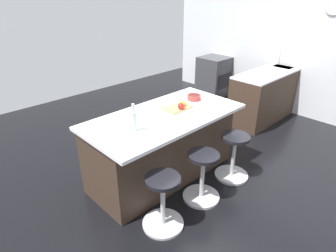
% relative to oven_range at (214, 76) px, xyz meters
% --- Properties ---
extents(ground_plane, '(7.84, 7.84, 0.00)m').
position_rel_oven_range_xyz_m(ground_plane, '(2.67, 1.73, -0.44)').
color(ground_plane, black).
extents(interior_partition_left, '(0.15, 5.94, 2.88)m').
position_rel_oven_range_xyz_m(interior_partition_left, '(-0.35, 1.73, 1.00)').
color(interior_partition_left, silver).
rests_on(interior_partition_left, ground_plane).
extents(sink_cabinet, '(2.27, 0.60, 1.18)m').
position_rel_oven_range_xyz_m(sink_cabinet, '(-0.00, 1.48, 0.02)').
color(sink_cabinet, '#38281E').
rests_on(sink_cabinet, ground_plane).
extents(oven_range, '(0.60, 0.61, 0.87)m').
position_rel_oven_range_xyz_m(oven_range, '(0.00, 0.00, 0.00)').
color(oven_range, '#38383D').
rests_on(oven_range, ground_plane).
extents(kitchen_island, '(1.98, 0.98, 0.89)m').
position_rel_oven_range_xyz_m(kitchen_island, '(2.98, 1.50, 0.01)').
color(kitchen_island, '#38281E').
rests_on(kitchen_island, ground_plane).
extents(stool_by_window, '(0.44, 0.44, 0.61)m').
position_rel_oven_range_xyz_m(stool_by_window, '(2.35, 2.16, -0.15)').
color(stool_by_window, '#B7B7BC').
rests_on(stool_by_window, ground_plane).
extents(stool_middle, '(0.44, 0.44, 0.61)m').
position_rel_oven_range_xyz_m(stool_middle, '(2.98, 2.16, -0.15)').
color(stool_middle, '#B7B7BC').
rests_on(stool_middle, ground_plane).
extents(stool_near_camera, '(0.44, 0.44, 0.61)m').
position_rel_oven_range_xyz_m(stool_near_camera, '(3.61, 2.16, -0.15)').
color(stool_near_camera, '#B7B7BC').
rests_on(stool_near_camera, ground_plane).
extents(cutting_board, '(0.36, 0.24, 0.02)m').
position_rel_oven_range_xyz_m(cutting_board, '(2.73, 1.51, 0.46)').
color(cutting_board, tan).
rests_on(cutting_board, kitchen_island).
extents(apple_red, '(0.08, 0.08, 0.08)m').
position_rel_oven_range_xyz_m(apple_red, '(2.75, 1.58, 0.51)').
color(apple_red, red).
rests_on(apple_red, cutting_board).
extents(apple_yellow, '(0.08, 0.08, 0.08)m').
position_rel_oven_range_xyz_m(apple_yellow, '(2.66, 1.53, 0.51)').
color(apple_yellow, gold).
rests_on(apple_yellow, cutting_board).
extents(water_bottle, '(0.06, 0.06, 0.31)m').
position_rel_oven_range_xyz_m(water_bottle, '(3.51, 1.62, 0.58)').
color(water_bottle, silver).
rests_on(water_bottle, kitchen_island).
extents(fruit_bowl, '(0.19, 0.19, 0.07)m').
position_rel_oven_range_xyz_m(fruit_bowl, '(2.35, 1.45, 0.49)').
color(fruit_bowl, '#993833').
rests_on(fruit_bowl, kitchen_island).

